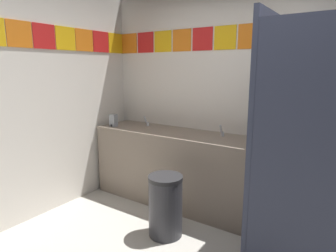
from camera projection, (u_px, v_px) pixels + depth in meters
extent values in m
cube|color=silver|center=(261.00, 100.00, 3.21)|extent=(3.99, 0.08, 2.61)
cube|color=orange|center=(129.00, 44.00, 4.05)|extent=(0.26, 0.01, 0.26)
cube|color=red|center=(145.00, 43.00, 3.90)|extent=(0.26, 0.01, 0.26)
cube|color=yellow|center=(163.00, 41.00, 3.74)|extent=(0.26, 0.01, 0.26)
cube|color=orange|center=(182.00, 40.00, 3.58)|extent=(0.26, 0.01, 0.26)
cube|color=red|center=(202.00, 39.00, 3.43)|extent=(0.26, 0.01, 0.26)
cube|color=yellow|center=(225.00, 38.00, 3.27)|extent=(0.26, 0.01, 0.26)
cube|color=orange|center=(250.00, 36.00, 3.11)|extent=(0.26, 0.01, 0.26)
cube|color=red|center=(277.00, 34.00, 2.96)|extent=(0.26, 0.01, 0.26)
cube|color=yellow|center=(308.00, 33.00, 2.80)|extent=(0.26, 0.01, 0.26)
cube|color=silver|center=(11.00, 103.00, 2.96)|extent=(0.08, 3.28, 2.61)
cube|color=orange|center=(19.00, 34.00, 2.91)|extent=(0.01, 0.26, 0.26)
cube|color=red|center=(44.00, 36.00, 3.13)|extent=(0.01, 0.26, 0.26)
cube|color=yellow|center=(66.00, 38.00, 3.36)|extent=(0.01, 0.26, 0.26)
cube|color=orange|center=(84.00, 40.00, 3.58)|extent=(0.01, 0.26, 0.26)
cube|color=red|center=(101.00, 42.00, 3.80)|extent=(0.01, 0.26, 0.26)
cube|color=yellow|center=(116.00, 43.00, 4.02)|extent=(0.01, 0.26, 0.26)
cube|color=gray|center=(177.00, 168.00, 3.58)|extent=(2.14, 0.58, 0.90)
cube|color=gray|center=(189.00, 131.00, 3.73)|extent=(2.14, 0.03, 0.08)
cylinder|color=white|center=(141.00, 132.00, 3.78)|extent=(0.34, 0.34, 0.10)
cylinder|color=white|center=(217.00, 143.00, 3.19)|extent=(0.34, 0.34, 0.10)
cylinder|color=silver|center=(148.00, 124.00, 3.88)|extent=(0.04, 0.04, 0.05)
cylinder|color=silver|center=(145.00, 119.00, 3.82)|extent=(0.02, 0.06, 0.09)
cylinder|color=silver|center=(222.00, 134.00, 3.29)|extent=(0.04, 0.04, 0.05)
cylinder|color=silver|center=(221.00, 129.00, 3.23)|extent=(0.02, 0.06, 0.09)
cube|color=gray|center=(113.00, 120.00, 3.83)|extent=(0.09, 0.07, 0.16)
cylinder|color=black|center=(111.00, 125.00, 3.80)|extent=(0.02, 0.02, 0.03)
cube|color=#33384C|center=(274.00, 144.00, 2.49)|extent=(0.04, 1.35, 2.04)
cube|color=#33384C|center=(324.00, 178.00, 1.71)|extent=(0.90, 0.04, 1.88)
cylinder|color=silver|center=(253.00, 150.00, 1.93)|extent=(0.02, 0.02, 0.10)
cylinder|color=#333338|center=(165.00, 208.00, 2.89)|extent=(0.34, 0.34, 0.58)
cylinder|color=#262628|center=(165.00, 178.00, 2.83)|extent=(0.34, 0.34, 0.04)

